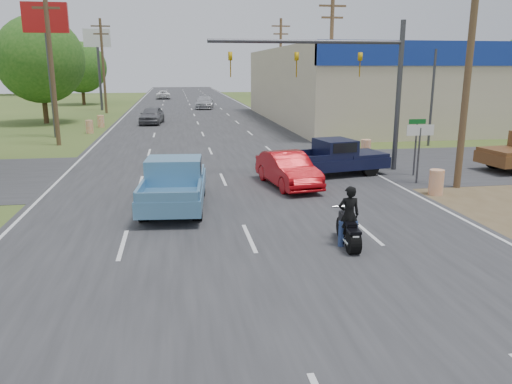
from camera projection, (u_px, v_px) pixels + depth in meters
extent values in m
cube|color=#2D2D30|center=(198.00, 123.00, 45.22)|extent=(15.00, 180.00, 0.02)
cube|color=#2D2D30|center=(219.00, 171.00, 24.14)|extent=(120.00, 10.00, 0.02)
cylinder|color=#4C3823|center=(469.00, 64.00, 19.62)|extent=(0.28, 0.28, 10.00)
cylinder|color=#4C3823|center=(331.00, 66.00, 36.86)|extent=(0.28, 0.28, 10.00)
cube|color=#4C3823|center=(333.00, 6.00, 35.85)|extent=(2.00, 0.14, 0.14)
cube|color=#4C3823|center=(332.00, 18.00, 36.04)|extent=(1.60, 0.14, 0.14)
cylinder|color=#4C3823|center=(280.00, 67.00, 54.11)|extent=(0.28, 0.28, 10.00)
cube|color=#4C3823|center=(281.00, 26.00, 53.09)|extent=(2.00, 0.14, 0.14)
cube|color=#4C3823|center=(281.00, 34.00, 53.29)|extent=(1.60, 0.14, 0.14)
cylinder|color=#4C3823|center=(51.00, 66.00, 31.05)|extent=(0.28, 0.28, 10.00)
cube|color=#4C3823|center=(46.00, 8.00, 30.23)|extent=(1.60, 0.14, 0.14)
cylinder|color=#4C3823|center=(103.00, 67.00, 54.04)|extent=(0.28, 0.28, 10.00)
cube|color=#4C3823|center=(100.00, 26.00, 53.03)|extent=(2.00, 0.14, 0.14)
cube|color=#4C3823|center=(101.00, 34.00, 53.22)|extent=(1.60, 0.14, 0.14)
cylinder|color=#422D19|center=(45.00, 105.00, 44.66)|extent=(0.44, 0.44, 3.24)
sphere|color=#1E4D16|center=(40.00, 60.00, 43.70)|extent=(7.56, 7.56, 7.56)
cylinder|color=#422D19|center=(83.00, 94.00, 67.59)|extent=(0.44, 0.44, 2.88)
sphere|color=#1E4D16|center=(81.00, 67.00, 66.74)|extent=(6.72, 6.72, 6.72)
cylinder|color=#422D19|center=(332.00, 84.00, 102.14)|extent=(0.44, 0.44, 3.42)
sphere|color=#1E4D16|center=(333.00, 63.00, 101.13)|extent=(7.98, 7.98, 7.98)
cylinder|color=#422D19|center=(22.00, 85.00, 92.82)|extent=(0.44, 0.44, 3.78)
sphere|color=#1E4D16|center=(19.00, 59.00, 91.71)|extent=(8.82, 8.82, 8.82)
cylinder|color=orange|center=(436.00, 182.00, 19.51)|extent=(0.56, 0.56, 1.00)
cylinder|color=orange|center=(366.00, 149.00, 27.72)|extent=(0.56, 0.56, 1.00)
cylinder|color=orange|center=(89.00, 127.00, 38.04)|extent=(0.56, 0.56, 1.00)
cylinder|color=orange|center=(101.00, 121.00, 41.92)|extent=(0.56, 0.56, 1.00)
cylinder|color=#3F3F44|center=(51.00, 73.00, 34.85)|extent=(0.30, 0.30, 9.00)
cube|color=#B21414|center=(45.00, 17.00, 33.96)|extent=(3.00, 0.35, 2.00)
cylinder|color=#3F3F44|center=(99.00, 71.00, 57.84)|extent=(0.30, 0.30, 9.00)
cube|color=white|center=(97.00, 38.00, 56.95)|extent=(3.00, 0.35, 2.00)
cylinder|color=#3F3F44|center=(418.00, 156.00, 21.29)|extent=(0.08, 0.08, 2.40)
cube|color=white|center=(420.00, 130.00, 21.02)|extent=(1.20, 0.05, 0.45)
cylinder|color=#3F3F44|center=(415.00, 150.00, 22.82)|extent=(0.08, 0.08, 2.40)
cube|color=#0C591E|center=(417.00, 122.00, 22.51)|extent=(0.80, 0.04, 0.22)
cylinder|color=#3F3F44|center=(398.00, 97.00, 23.65)|extent=(0.24, 0.24, 7.00)
cylinder|color=#3F3F44|center=(308.00, 42.00, 22.36)|extent=(9.00, 0.18, 0.18)
imported|color=gold|center=(360.00, 52.00, 22.85)|extent=(0.18, 0.40, 1.10)
imported|color=gold|center=(297.00, 52.00, 22.39)|extent=(0.18, 0.40, 1.10)
imported|color=gold|center=(230.00, 52.00, 21.92)|extent=(0.18, 0.40, 1.10)
imported|color=#A8070D|center=(288.00, 170.00, 20.84)|extent=(2.16, 4.49, 1.42)
cylinder|color=black|center=(353.00, 243.00, 13.31)|extent=(0.34, 0.63, 0.62)
cylinder|color=black|center=(341.00, 227.00, 14.62)|extent=(0.15, 0.62, 0.62)
cube|color=black|center=(347.00, 225.00, 13.92)|extent=(0.28, 1.13, 0.28)
cube|color=black|center=(345.00, 216.00, 14.10)|extent=(0.28, 0.53, 0.21)
cube|color=black|center=(350.00, 223.00, 13.62)|extent=(0.31, 0.53, 0.09)
cylinder|color=white|center=(343.00, 207.00, 14.32)|extent=(0.61, 0.09, 0.05)
cube|color=white|center=(356.00, 238.00, 13.06)|extent=(0.17, 0.03, 0.11)
imported|color=black|center=(349.00, 218.00, 13.72)|extent=(0.62, 0.43, 1.64)
cylinder|color=black|center=(156.00, 186.00, 19.23)|extent=(0.38, 0.85, 0.82)
cylinder|color=black|center=(201.00, 186.00, 19.35)|extent=(0.38, 0.85, 0.82)
cylinder|color=black|center=(144.00, 209.00, 16.12)|extent=(0.38, 0.85, 0.82)
cylinder|color=black|center=(197.00, 208.00, 16.24)|extent=(0.38, 0.85, 0.82)
cube|color=#5186AD|center=(175.00, 190.00, 17.68)|extent=(2.52, 5.51, 0.54)
cube|color=#5186AD|center=(178.00, 172.00, 19.15)|extent=(2.13, 2.20, 0.19)
cube|color=#5186AD|center=(174.00, 170.00, 17.61)|extent=(2.03, 1.77, 0.87)
cube|color=black|center=(174.00, 166.00, 17.57)|extent=(2.04, 1.45, 0.46)
cube|color=#5186AD|center=(167.00, 197.00, 15.04)|extent=(1.89, 0.25, 0.31)
cylinder|color=black|center=(352.00, 162.00, 24.36)|extent=(0.82, 0.44, 0.78)
cylinder|color=black|center=(370.00, 168.00, 22.87)|extent=(0.82, 0.44, 0.78)
cylinder|color=black|center=(295.00, 166.00, 23.33)|extent=(0.82, 0.44, 0.78)
cylinder|color=black|center=(311.00, 173.00, 21.85)|extent=(0.82, 0.44, 0.78)
cube|color=black|center=(333.00, 163.00, 23.05)|extent=(5.33, 2.89, 0.50)
cube|color=black|center=(361.00, 154.00, 23.49)|extent=(2.24, 2.18, 0.17)
cube|color=black|center=(335.00, 148.00, 22.92)|extent=(1.83, 2.05, 0.82)
cube|color=black|center=(335.00, 145.00, 22.89)|extent=(1.55, 2.03, 0.44)
cube|color=black|center=(284.00, 158.00, 22.12)|extent=(0.43, 1.76, 0.29)
cylinder|color=black|center=(494.00, 160.00, 24.68)|extent=(0.89, 0.41, 0.86)
cube|color=brown|center=(509.00, 151.00, 23.69)|extent=(2.33, 2.26, 0.19)
imported|color=slate|center=(152.00, 115.00, 44.31)|extent=(2.37, 4.69, 1.53)
imported|color=#B4B5BA|center=(205.00, 102.00, 61.28)|extent=(2.71, 5.50, 1.54)
imported|color=white|center=(163.00, 95.00, 80.65)|extent=(2.31, 4.76, 1.31)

